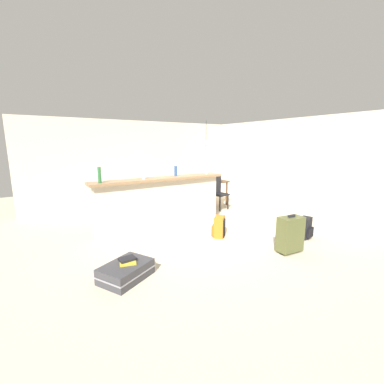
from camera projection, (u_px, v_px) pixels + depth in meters
ground_plane at (199, 233)px, 5.44m from camera, size 13.00×13.00×0.05m
wall_back at (142, 163)px, 7.72m from camera, size 6.60×0.10×2.50m
wall_right at (284, 165)px, 7.06m from camera, size 0.10×6.00×2.50m
partition_half_wall at (162, 205)px, 5.48m from camera, size 2.80×0.20×1.09m
bar_countertop at (161, 179)px, 5.37m from camera, size 2.96×0.40×0.05m
bottle_green at (99, 175)px, 4.62m from camera, size 0.06×0.06×0.29m
bottle_clear at (144, 174)px, 5.14m from camera, size 0.07×0.07×0.22m
bottle_blue at (176, 171)px, 5.63m from camera, size 0.07×0.07×0.22m
bottle_white at (207, 169)px, 6.05m from camera, size 0.07×0.07×0.24m
dining_table at (207, 184)px, 7.68m from camera, size 1.10×0.80×0.74m
dining_chair_near_partition at (218, 191)px, 7.24m from camera, size 0.44×0.44×0.93m
pendant_lamp at (206, 142)px, 7.48m from camera, size 0.34×0.34×0.74m
suitcase_flat_charcoal at (126, 271)px, 3.53m from camera, size 0.89×0.76×0.22m
backpack_orange at (219, 227)px, 5.11m from camera, size 0.34×0.34×0.42m
backpack_black at (305, 228)px, 5.04m from camera, size 0.31×0.29×0.42m
suitcase_upright_olive at (290, 234)px, 4.35m from camera, size 0.46×0.28×0.67m
book_stack at (128, 261)px, 3.54m from camera, size 0.25×0.25×0.06m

